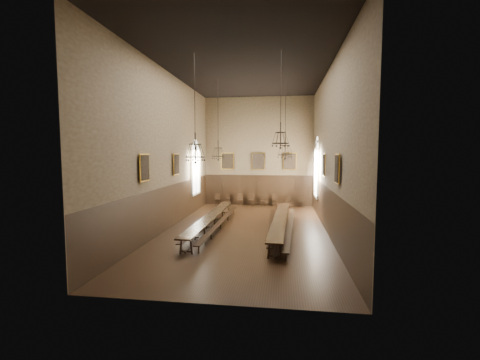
% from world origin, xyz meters
% --- Properties ---
extents(floor, '(9.00, 18.00, 0.02)m').
position_xyz_m(floor, '(0.00, 0.00, -0.01)').
color(floor, black).
rests_on(floor, ground).
extents(ceiling, '(9.00, 18.00, 0.02)m').
position_xyz_m(ceiling, '(0.00, 0.00, 9.01)').
color(ceiling, black).
rests_on(ceiling, ground).
extents(wall_back, '(9.00, 0.02, 9.00)m').
position_xyz_m(wall_back, '(0.00, 9.01, 4.50)').
color(wall_back, '#7A684B').
rests_on(wall_back, ground).
extents(wall_front, '(9.00, 0.02, 9.00)m').
position_xyz_m(wall_front, '(0.00, -9.01, 4.50)').
color(wall_front, '#7A684B').
rests_on(wall_front, ground).
extents(wall_left, '(0.02, 18.00, 9.00)m').
position_xyz_m(wall_left, '(-4.51, 0.00, 4.50)').
color(wall_left, '#7A684B').
rests_on(wall_left, ground).
extents(wall_right, '(0.02, 18.00, 9.00)m').
position_xyz_m(wall_right, '(4.51, 0.00, 4.50)').
color(wall_right, '#7A684B').
rests_on(wall_right, ground).
extents(wainscot_panelling, '(9.00, 18.00, 2.50)m').
position_xyz_m(wainscot_panelling, '(0.00, 0.00, 1.25)').
color(wainscot_panelling, black).
rests_on(wainscot_panelling, floor).
extents(table_left, '(0.81, 10.23, 0.80)m').
position_xyz_m(table_left, '(-2.03, -0.01, 0.40)').
color(table_left, black).
rests_on(table_left, floor).
extents(table_right, '(1.15, 10.48, 0.82)m').
position_xyz_m(table_right, '(1.94, -0.05, 0.41)').
color(table_right, black).
rests_on(table_right, floor).
extents(bench_left_outer, '(0.51, 9.09, 0.41)m').
position_xyz_m(bench_left_outer, '(-2.56, 0.01, 0.26)').
color(bench_left_outer, black).
rests_on(bench_left_outer, floor).
extents(bench_left_inner, '(0.44, 10.01, 0.45)m').
position_xyz_m(bench_left_inner, '(-1.49, 0.16, 0.29)').
color(bench_left_inner, black).
rests_on(bench_left_inner, floor).
extents(bench_right_inner, '(0.44, 9.11, 0.41)m').
position_xyz_m(bench_right_inner, '(1.45, -0.01, 0.26)').
color(bench_right_inner, black).
rests_on(bench_right_inner, floor).
extents(bench_right_outer, '(0.88, 10.38, 0.47)m').
position_xyz_m(bench_right_outer, '(2.47, -0.22, 0.30)').
color(bench_right_outer, black).
rests_on(bench_right_outer, floor).
extents(chair_0, '(0.54, 0.54, 0.97)m').
position_xyz_m(chair_0, '(-3.41, 8.61, 0.29)').
color(chair_0, black).
rests_on(chair_0, floor).
extents(chair_1, '(0.46, 0.46, 0.90)m').
position_xyz_m(chair_1, '(-2.57, 8.61, 0.27)').
color(chair_1, black).
rests_on(chair_1, floor).
extents(chair_2, '(0.52, 0.52, 1.00)m').
position_xyz_m(chair_2, '(-1.45, 8.48, 0.30)').
color(chair_2, black).
rests_on(chair_2, floor).
extents(chair_3, '(0.49, 0.49, 1.02)m').
position_xyz_m(chair_3, '(-0.58, 8.53, 0.31)').
color(chair_3, black).
rests_on(chair_3, floor).
extents(chair_4, '(0.41, 0.41, 0.88)m').
position_xyz_m(chair_4, '(0.44, 8.55, 0.27)').
color(chair_4, black).
rests_on(chair_4, floor).
extents(chair_5, '(0.48, 0.48, 1.01)m').
position_xyz_m(chair_5, '(1.43, 8.60, 0.30)').
color(chair_5, black).
rests_on(chair_5, floor).
extents(chair_6, '(0.46, 0.46, 0.93)m').
position_xyz_m(chair_6, '(2.51, 8.51, 0.28)').
color(chair_6, black).
rests_on(chair_6, floor).
extents(chair_7, '(0.42, 0.42, 0.89)m').
position_xyz_m(chair_7, '(3.51, 8.54, 0.27)').
color(chair_7, black).
rests_on(chair_7, floor).
extents(chandelier_back_left, '(0.82, 0.82, 4.98)m').
position_xyz_m(chandelier_back_left, '(-2.02, 2.21, 4.51)').
color(chandelier_back_left, black).
rests_on(chandelier_back_left, ceiling).
extents(chandelier_back_right, '(0.92, 0.92, 4.91)m').
position_xyz_m(chandelier_back_right, '(2.17, 2.56, 4.56)').
color(chandelier_back_right, black).
rests_on(chandelier_back_right, ceiling).
extents(chandelier_front_left, '(0.94, 0.94, 4.98)m').
position_xyz_m(chandelier_front_left, '(-2.07, -2.96, 4.49)').
color(chandelier_front_left, black).
rests_on(chandelier_front_left, ceiling).
extents(chandelier_front_right, '(0.77, 0.77, 4.32)m').
position_xyz_m(chandelier_front_right, '(1.92, -2.87, 5.13)').
color(chandelier_front_right, black).
rests_on(chandelier_front_right, ceiling).
extents(portrait_back_0, '(1.10, 0.12, 1.40)m').
position_xyz_m(portrait_back_0, '(-2.60, 8.88, 3.70)').
color(portrait_back_0, gold).
rests_on(portrait_back_0, wall_back).
extents(portrait_back_1, '(1.10, 0.12, 1.40)m').
position_xyz_m(portrait_back_1, '(0.00, 8.88, 3.70)').
color(portrait_back_1, gold).
rests_on(portrait_back_1, wall_back).
extents(portrait_back_2, '(1.10, 0.12, 1.40)m').
position_xyz_m(portrait_back_2, '(2.60, 8.88, 3.70)').
color(portrait_back_2, gold).
rests_on(portrait_back_2, wall_back).
extents(portrait_left_0, '(0.12, 1.00, 1.30)m').
position_xyz_m(portrait_left_0, '(-4.38, 1.00, 3.70)').
color(portrait_left_0, gold).
rests_on(portrait_left_0, wall_left).
extents(portrait_left_1, '(0.12, 1.00, 1.30)m').
position_xyz_m(portrait_left_1, '(-4.38, -3.50, 3.70)').
color(portrait_left_1, gold).
rests_on(portrait_left_1, wall_left).
extents(portrait_right_0, '(0.12, 1.00, 1.30)m').
position_xyz_m(portrait_right_0, '(4.38, 1.00, 3.70)').
color(portrait_right_0, gold).
rests_on(portrait_right_0, wall_right).
extents(portrait_right_1, '(0.12, 1.00, 1.30)m').
position_xyz_m(portrait_right_1, '(4.38, -3.50, 3.70)').
color(portrait_right_1, gold).
rests_on(portrait_right_1, wall_right).
extents(window_right, '(0.20, 2.20, 4.60)m').
position_xyz_m(window_right, '(4.43, 5.50, 3.40)').
color(window_right, white).
rests_on(window_right, wall_right).
extents(window_left, '(0.20, 2.20, 4.60)m').
position_xyz_m(window_left, '(-4.43, 5.50, 3.40)').
color(window_left, white).
rests_on(window_left, wall_left).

